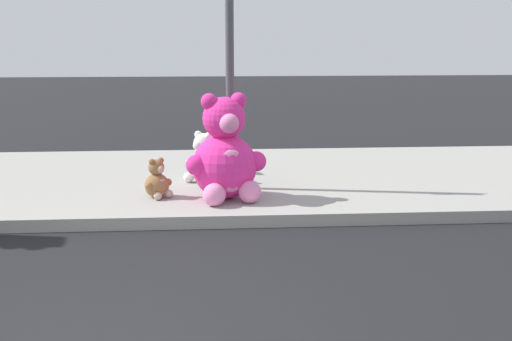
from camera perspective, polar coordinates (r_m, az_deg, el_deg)
name	(u,v)px	position (r m, az deg, el deg)	size (l,w,h in m)	color
sidewalk	(160,181)	(9.76, -8.22, -0.94)	(28.00, 4.40, 0.15)	#9E9B93
sign_pole	(230,60)	(8.71, -2.26, 9.44)	(0.56, 0.11, 3.20)	#4C4C51
plush_pink_large	(225,157)	(8.25, -2.65, 1.14)	(1.00, 0.93, 1.33)	#F22D93
plush_white	(203,162)	(9.28, -4.58, 0.75)	(0.50, 0.51, 0.71)	white
plush_teal	(218,157)	(9.87, -3.31, 1.20)	(0.44, 0.43, 0.61)	teal
plush_brown	(157,182)	(8.46, -8.44, -0.97)	(0.36, 0.36, 0.51)	olive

